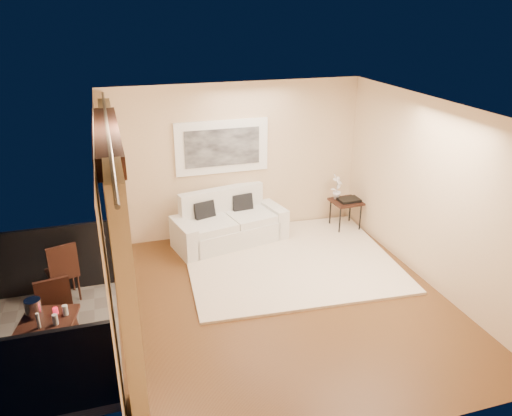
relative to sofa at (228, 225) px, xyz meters
name	(u,v)px	position (x,y,z in m)	size (l,w,h in m)	color
floor	(284,302)	(0.27, -2.09, -0.33)	(5.00, 5.00, 0.00)	brown
room_shell	(106,138)	(-1.86, -2.09, 2.19)	(5.00, 6.40, 5.00)	white
balcony	(28,333)	(-3.03, -2.09, -0.15)	(1.81, 2.60, 1.17)	#605B56
curtains	(119,235)	(-1.84, -2.09, 1.01)	(0.16, 4.80, 2.64)	tan
artwork	(222,147)	(0.01, 0.38, 1.29)	(1.62, 0.07, 0.92)	white
rug	(289,260)	(0.77, -0.99, -0.30)	(3.27, 2.85, 0.04)	beige
sofa	(228,225)	(0.00, 0.00, 0.00)	(2.04, 1.20, 0.92)	silver
side_table	(346,204)	(2.20, -0.09, 0.17)	(0.54, 0.54, 0.56)	black
tray	(349,200)	(2.24, -0.12, 0.26)	(0.38, 0.28, 0.05)	black
orchid	(337,187)	(2.07, 0.04, 0.47)	(0.25, 0.17, 0.47)	white
bistro_table	(48,326)	(-2.70, -2.64, 0.27)	(0.68, 0.68, 0.68)	black
balcony_chair_far	(63,269)	(-2.63, -1.17, 0.19)	(0.49, 0.49, 0.90)	black
balcony_chair_near	(57,312)	(-2.65, -2.27, 0.20)	(0.46, 0.47, 0.92)	black
ice_bucket	(33,308)	(-2.84, -2.52, 0.45)	(0.18, 0.18, 0.20)	silver
candle	(55,311)	(-2.62, -2.55, 0.39)	(0.06, 0.06, 0.07)	red
vase	(38,321)	(-2.77, -2.78, 0.44)	(0.04, 0.04, 0.18)	silver
glass_a	(55,319)	(-2.60, -2.76, 0.41)	(0.06, 0.06, 0.12)	silver
glass_b	(65,310)	(-2.51, -2.60, 0.41)	(0.06, 0.06, 0.12)	white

